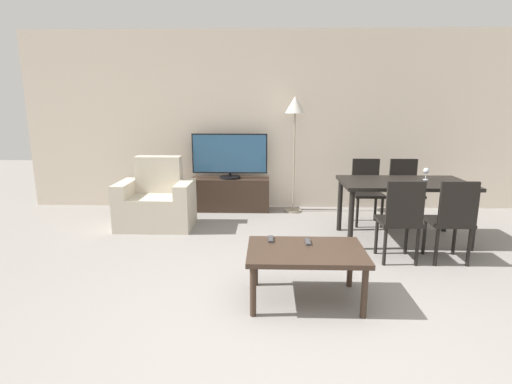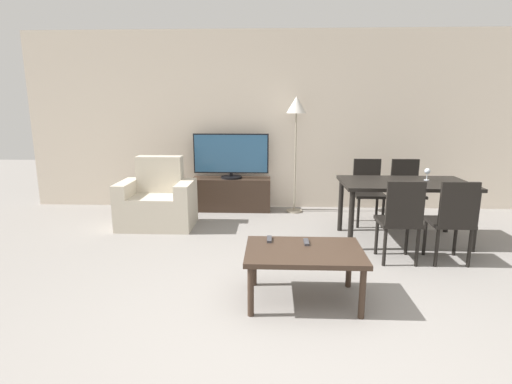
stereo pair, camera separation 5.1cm
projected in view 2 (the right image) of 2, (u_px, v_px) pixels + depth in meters
The scene contains 15 objects.
ground_plane at pixel (295, 342), 2.76m from camera, with size 18.00×18.00×0.00m, color gray.
wall_back at pixel (284, 122), 6.15m from camera, with size 7.97×0.06×2.70m.
armchair at pixel (158, 202), 5.34m from camera, with size 0.97×0.65×0.92m.
tv_stand at pixel (232, 194), 6.17m from camera, with size 1.20×0.37×0.50m.
tv at pixel (231, 156), 6.04m from camera, with size 1.14×0.32×0.68m.
coffee_table at pixel (304, 255), 3.27m from camera, with size 0.96×0.65×0.45m.
dining_table at pixel (405, 188), 4.70m from camera, with size 1.48×0.83×0.72m.
dining_chair_near at pixel (401, 217), 4.04m from camera, with size 0.40×0.40×0.88m.
dining_chair_far at pixel (406, 189), 5.42m from camera, with size 0.40×0.40×0.88m.
dining_chair_near_right at pixel (453, 218), 4.02m from camera, with size 0.40×0.40×0.88m.
dining_chair_far_left at pixel (368, 188), 5.44m from camera, with size 0.40×0.40×0.88m.
floor_lamp at pixel (296, 114), 5.80m from camera, with size 0.29×0.29×1.73m.
remote_primary at pixel (269, 239), 3.48m from camera, with size 0.04×0.15×0.02m.
remote_secondary at pixel (306, 242), 3.41m from camera, with size 0.04×0.15×0.02m.
wine_glass_left at pixel (427, 172), 4.74m from camera, with size 0.07×0.07×0.15m.
Camera 2 is at (-0.17, -2.48, 1.61)m, focal length 28.00 mm.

